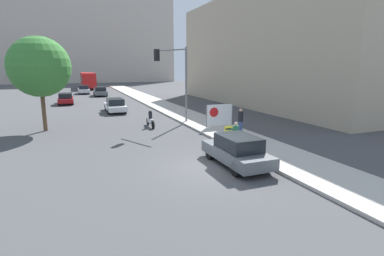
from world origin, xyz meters
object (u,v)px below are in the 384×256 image
Objects in this scene: car_on_road_distant at (100,91)px; motorcycle_on_road at (150,120)px; street_tree_near_curb at (39,67)px; jogger_on_sidewalk at (240,121)px; car_on_road_midblock at (66,99)px; seated_protester at (236,132)px; protest_banner at (219,115)px; parked_car_curbside at (237,151)px; car_on_road_nearest at (115,105)px; car_on_road_far_lane at (84,89)px; city_bus_on_road at (88,80)px; traffic_light_pole at (176,72)px.

motorcycle_on_road is at bearing -87.17° from car_on_road_distant.
motorcycle_on_road is at bearing -10.65° from street_tree_near_curb.
jogger_on_sidewalk is 0.40× the size of car_on_road_midblock.
seated_protester is 0.55× the size of motorcycle_on_road.
car_on_road_distant is (-5.88, 29.58, -0.32)m from protest_banner.
protest_banner is 0.52× the size of parked_car_curbside.
protest_banner is at bearing -30.07° from motorcycle_on_road.
car_on_road_midblock is 18.83m from motorcycle_on_road.
parked_car_curbside reaches higher than car_on_road_midblock.
jogger_on_sidewalk is at bearing -64.10° from car_on_road_midblock.
car_on_road_nearest is (-6.00, 11.46, -0.34)m from protest_banner.
motorcycle_on_road is at bearing -61.12° from jogger_on_sidewalk.
car_on_road_far_lane is at bearing 91.01° from seated_protester.
car_on_road_far_lane reaches higher than seated_protester.
street_tree_near_curb is at bearing 169.35° from motorcycle_on_road.
car_on_road_distant is at bearing -87.31° from city_bus_on_road.
traffic_light_pole is at bearing -7.23° from street_tree_near_curb.
city_bus_on_road reaches higher than car_on_road_distant.
city_bus_on_road is at bearing 92.69° from car_on_road_distant.
car_on_road_midblock is 27.39m from city_bus_on_road.
car_on_road_nearest is 18.12m from car_on_road_distant.
car_on_road_distant is at bearing 94.34° from parked_car_curbside.
protest_banner reaches higher than car_on_road_nearest.
car_on_road_distant reaches higher than seated_protester.
parked_car_curbside is at bearing -93.57° from traffic_light_pole.
protest_banner is at bearing -49.74° from traffic_light_pole.
car_on_road_far_lane is 1.97× the size of motorcycle_on_road.
car_on_road_nearest is 23.38m from car_on_road_far_lane.
traffic_light_pole reaches higher than car_on_road_distant.
jogger_on_sidewalk reaches higher than car_on_road_far_lane.
city_bus_on_road is at bearing 87.11° from seated_protester.
car_on_road_far_lane is at bearing -92.22° from jogger_on_sidewalk.
parked_car_curbside is at bearing -81.28° from car_on_road_nearest.
traffic_light_pole is (-2.38, 2.81, 3.11)m from protest_banner.
protest_banner is at bearing -81.94° from city_bus_on_road.
car_on_road_midblock is at bearing 85.95° from street_tree_near_curb.
jogger_on_sidewalk is at bearing -77.22° from car_on_road_far_lane.
jogger_on_sidewalk reaches higher than motorcycle_on_road.
jogger_on_sidewalk is (1.54, 2.10, 0.20)m from seated_protester.
car_on_road_distant is 0.67× the size of street_tree_near_curb.
parked_car_curbside is at bearing -86.20° from city_bus_on_road.
car_on_road_distant is at bearing 92.83° from motorcycle_on_road.
car_on_road_midblock is 0.96× the size of car_on_road_far_lane.
city_bus_on_road is (-0.84, 17.89, 1.16)m from car_on_road_distant.
traffic_light_pole is (-1.17, 7.36, 3.35)m from seated_protester.
seated_protester is at bearing -65.04° from motorcycle_on_road.
jogger_on_sidewalk reaches higher than car_on_road_distant.
protest_banner is at bearing -78.76° from car_on_road_distant.
traffic_light_pole is 2.67× the size of motorcycle_on_road.
jogger_on_sidewalk is 0.14× the size of city_bus_on_road.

